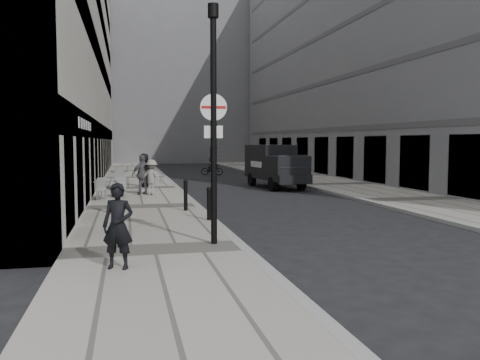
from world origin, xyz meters
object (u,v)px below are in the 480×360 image
Objects in this scene: lamppost at (214,112)px; walking_man at (118,226)px; sign_post at (214,146)px; cyclist at (212,166)px; panel_van at (275,164)px.

walking_man is at bearing -138.35° from lamppost.
lamppost is at bearing 61.00° from walking_man.
walking_man is 0.45× the size of sign_post.
walking_man is 27.84m from cyclist.
sign_post is 0.65× the size of lamppost.
walking_man is at bearing -121.73° from panel_van.
sign_post is 0.71× the size of panel_van.
cyclist is (4.15, 25.20, -1.75)m from sign_post.
sign_post is 2.08× the size of cyclist.
lamppost is at bearing -82.81° from sign_post.
walking_man is 18.38m from panel_van.
sign_post reaches higher than cyclist.
sign_post is at bearing 90.00° from lamppost.
cyclist is (4.15, 25.20, -2.51)m from lamppost.
walking_man is 0.30× the size of lamppost.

